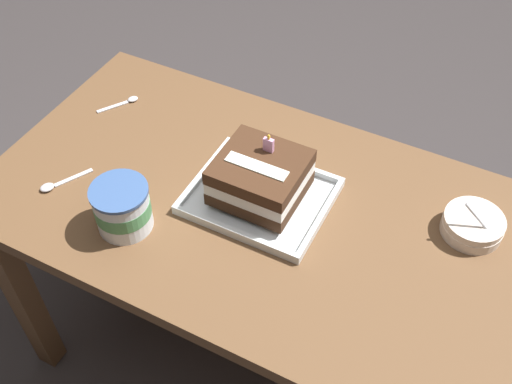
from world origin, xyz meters
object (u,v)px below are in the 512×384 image
at_px(ice_cream_tub, 122,207).
at_px(serving_spoon_by_bowls, 53,185).
at_px(foil_tray, 260,197).
at_px(birthday_cake, 260,177).
at_px(serving_spoon_near_tray, 127,101).
at_px(bowl_stack, 473,225).

relative_size(ice_cream_tub, serving_spoon_by_bowls, 1.04).
bearing_deg(ice_cream_tub, serving_spoon_by_bowls, 176.11).
height_order(foil_tray, birthday_cake, birthday_cake).
bearing_deg(serving_spoon_near_tray, foil_tray, -17.20).
relative_size(bowl_stack, ice_cream_tub, 1.05).
bearing_deg(serving_spoon_by_bowls, bowl_stack, 19.17).
bearing_deg(serving_spoon_near_tray, serving_spoon_by_bowls, -85.33).
xyz_separation_m(bowl_stack, serving_spoon_near_tray, (-0.93, 0.02, -0.02)).
bearing_deg(foil_tray, bowl_stack, 15.52).
bearing_deg(serving_spoon_near_tray, birthday_cake, -17.19).
xyz_separation_m(serving_spoon_near_tray, serving_spoon_by_bowls, (0.03, -0.33, 0.00)).
distance_m(ice_cream_tub, serving_spoon_near_tray, 0.43).
distance_m(bowl_stack, ice_cream_tub, 0.76).
distance_m(birthday_cake, bowl_stack, 0.47).
bearing_deg(serving_spoon_by_bowls, serving_spoon_near_tray, 94.67).
bearing_deg(foil_tray, serving_spoon_near_tray, 162.80).
distance_m(foil_tray, ice_cream_tub, 0.31).
relative_size(foil_tray, serving_spoon_by_bowls, 2.57).
xyz_separation_m(foil_tray, serving_spoon_near_tray, (-0.47, 0.15, -0.00)).
xyz_separation_m(bowl_stack, ice_cream_tub, (-0.68, -0.33, 0.03)).
distance_m(ice_cream_tub, serving_spoon_by_bowls, 0.22).
relative_size(bowl_stack, serving_spoon_near_tray, 1.27).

